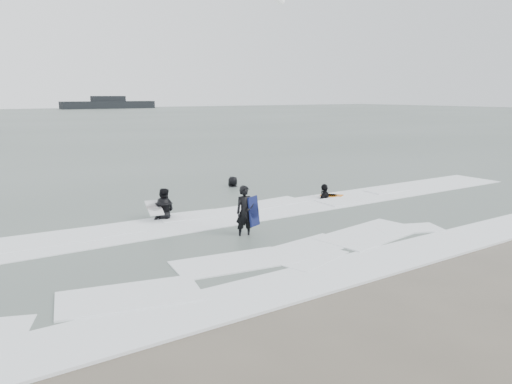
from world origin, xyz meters
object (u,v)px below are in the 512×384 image
surfer_right_far (233,188)px  surfer_right_near (324,200)px  vessel_horizon (108,104)px  surfer_wading (164,220)px  surfer_centre (245,237)px  surfer_breaker (164,221)px

surfer_right_far → surfer_right_near: bearing=92.8°
surfer_right_far → vessel_horizon: vessel_horizon is taller
surfer_wading → surfer_right_near: (7.36, -0.42, 0.00)m
surfer_right_near → surfer_centre: bearing=1.2°
surfer_centre → surfer_wading: 3.74m
surfer_wading → surfer_centre: bearing=143.2°
surfer_breaker → vessel_horizon: size_ratio=0.06×
surfer_centre → vessel_horizon: (39.93, 145.31, 1.45)m
surfer_centre → surfer_right_near: bearing=36.6°
surfer_centre → surfer_breaker: surfer_breaker is taller
surfer_wading → surfer_breaker: (-0.01, -0.06, 0.00)m
surfer_wading → surfer_right_far: 6.86m
surfer_right_near → surfer_right_far: bearing=-93.1°
surfer_wading → surfer_breaker: 0.06m
surfer_centre → surfer_right_far: surfer_centre is taller
surfer_right_near → surfer_wading: bearing=-29.1°
surfer_breaker → vessel_horizon: vessel_horizon is taller
surfer_wading → vessel_horizon: vessel_horizon is taller
surfer_wading → surfer_right_near: bearing=-150.9°
surfer_right_near → vessel_horizon: bearing=-129.2°
surfer_breaker → surfer_right_far: surfer_breaker is taller
surfer_right_near → vessel_horizon: 146.23m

